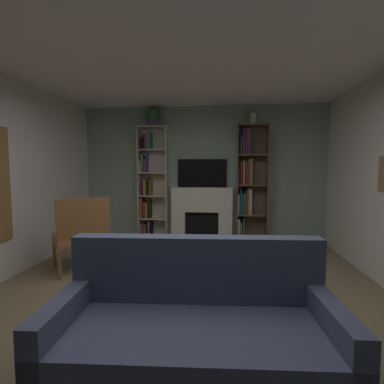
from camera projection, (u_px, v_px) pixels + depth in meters
name	position (u px, v px, depth m)	size (l,w,h in m)	color
ground_plane	(178.00, 314.00, 2.96)	(7.36, 7.36, 0.00)	#826E51
wall_back_accent	(202.00, 174.00, 5.91)	(4.95, 0.06, 2.70)	gray
ceiling	(177.00, 34.00, 2.73)	(4.95, 6.25, 0.06)	white
fireplace	(202.00, 214.00, 5.85)	(1.32, 0.48, 1.09)	white
tv	(202.00, 173.00, 5.85)	(0.98, 0.06, 0.56)	black
bookshelf_left	(150.00, 187.00, 5.92)	(0.58, 0.30, 2.29)	beige
bookshelf_right	(248.00, 184.00, 5.68)	(0.58, 0.34, 2.29)	brown
potted_plant	(153.00, 116.00, 5.75)	(0.27, 0.27, 0.38)	#4D485F
vase_with_flowers	(253.00, 118.00, 5.54)	(0.12, 0.12, 0.38)	beige
couch	(195.00, 334.00, 2.09)	(2.04, 1.01, 0.93)	#484E6E
armchair	(82.00, 233.00, 4.15)	(0.93, 0.91, 1.07)	brown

